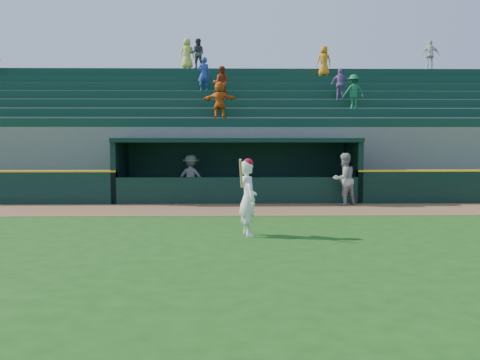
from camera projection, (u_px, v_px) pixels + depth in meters
The scene contains 7 objects.
ground at pixel (241, 236), 13.52m from camera, with size 120.00×120.00×0.00m, color #1C4E13.
warning_track at pixel (238, 210), 18.41m from camera, with size 40.00×3.00×0.01m, color brown.
dugout_player_front at pixel (344, 179), 19.52m from camera, with size 0.93×0.73×1.92m, color #A4A49E.
dugout_player_inside at pixel (191, 177), 21.14m from camera, with size 1.17×0.67×1.80m, color gray.
dugout at pixel (237, 165), 21.39m from camera, with size 9.40×2.80×2.46m.
stands at pixel (235, 139), 25.85m from camera, with size 34.50×6.27×7.54m.
batter_at_plate at pixel (248, 197), 13.54m from camera, with size 0.62×0.88×1.99m.
Camera 1 is at (-0.29, -13.36, 2.54)m, focal length 40.00 mm.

